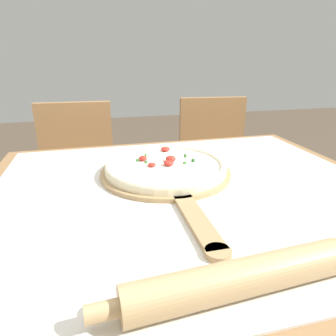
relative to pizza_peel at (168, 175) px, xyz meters
The scene contains 7 objects.
dining_table 0.17m from the pizza_peel, 67.57° to the right, with size 1.11×0.97×0.78m.
towel_cloth 0.10m from the pizza_peel, 67.57° to the right, with size 1.03×0.89×0.00m.
pizza_peel is the anchor object (origin of this frame).
pizza 0.03m from the pizza_peel, 89.99° to the left, with size 0.36×0.36×0.04m.
rolling_pin 0.47m from the pizza_peel, 90.44° to the right, with size 0.45×0.08×0.06m.
chair_left 0.83m from the pizza_peel, 112.70° to the left, with size 0.42×0.42×0.90m.
chair_right 0.90m from the pizza_peel, 57.89° to the left, with size 0.44×0.44×0.90m.
Camera 1 is at (-0.23, -0.69, 1.12)m, focal length 32.00 mm.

